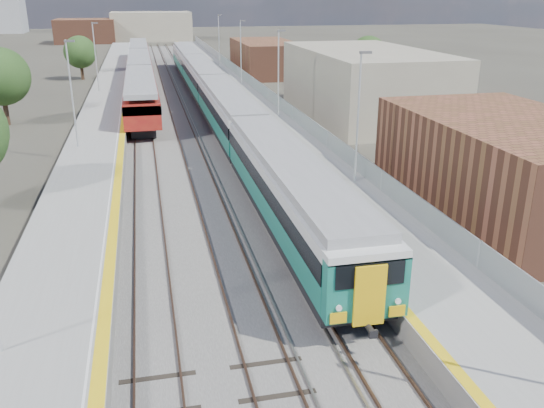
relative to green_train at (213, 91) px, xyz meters
name	(u,v)px	position (x,y,z in m)	size (l,w,h in m)	color
ground	(198,113)	(-1.50, 1.33, -2.32)	(320.00, 320.00, 0.00)	#47443A
ballast_bed	(174,109)	(-3.75, 3.83, -2.29)	(10.50, 155.00, 0.06)	#565451
tracks	(179,105)	(-3.15, 5.51, -2.22)	(8.96, 160.00, 0.17)	#4C3323
platform_right	(244,101)	(3.78, 3.82, -1.79)	(4.70, 155.00, 8.52)	slate
platform_left	(107,107)	(-10.55, 3.82, -1.81)	(4.30, 155.00, 8.52)	slate
green_train	(213,91)	(0.00, 0.00, 0.00)	(3.00, 83.37, 3.30)	black
red_train	(140,69)	(-7.00, 20.02, -0.03)	(3.07, 62.20, 3.88)	black
tree_b	(1,77)	(-19.23, -0.77, 2.11)	(5.20, 5.20, 7.04)	#382619
tree_c	(80,52)	(-14.99, 28.92, 1.46)	(4.44, 4.44, 6.02)	#382619
tree_d	(368,55)	(21.94, 14.48, 1.71)	(4.74, 4.74, 6.42)	#382619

